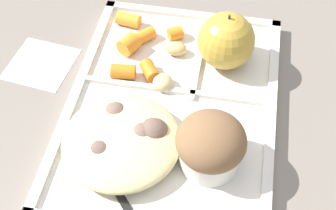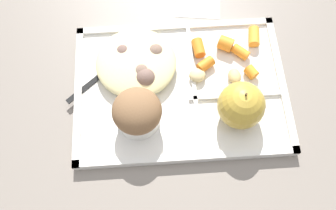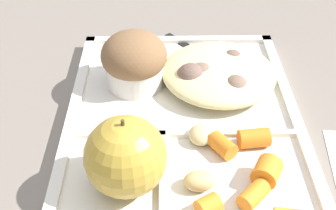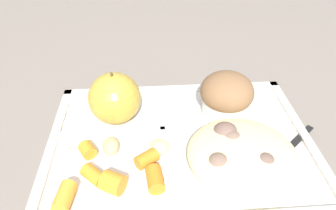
{
  "view_description": "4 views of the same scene",
  "coord_description": "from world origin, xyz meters",
  "px_view_note": "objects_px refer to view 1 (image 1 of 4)",
  "views": [
    {
      "loc": [
        0.4,
        0.07,
        0.51
      ],
      "look_at": [
        0.02,
        -0.0,
        0.04
      ],
      "focal_mm": 51.03,
      "sensor_mm": 36.0,
      "label": 1
    },
    {
      "loc": [
        0.04,
        0.3,
        0.62
      ],
      "look_at": [
        0.03,
        0.05,
        0.04
      ],
      "focal_mm": 39.62,
      "sensor_mm": 36.0,
      "label": 2
    },
    {
      "loc": [
        -0.4,
        0.02,
        0.36
      ],
      "look_at": [
        0.0,
        0.02,
        0.04
      ],
      "focal_mm": 47.55,
      "sensor_mm": 36.0,
      "label": 3
    },
    {
      "loc": [
        -0.04,
        -0.33,
        0.34
      ],
      "look_at": [
        -0.01,
        0.05,
        0.04
      ],
      "focal_mm": 33.55,
      "sensor_mm": 36.0,
      "label": 4
    }
  ],
  "objects_px": {
    "lunch_tray": "(172,108)",
    "bran_muffin": "(211,145)",
    "green_apple": "(226,41)",
    "plastic_fork": "(119,193)"
  },
  "relations": [
    {
      "from": "plastic_fork",
      "to": "green_apple",
      "type": "bearing_deg",
      "value": 157.57
    },
    {
      "from": "bran_muffin",
      "to": "lunch_tray",
      "type": "bearing_deg",
      "value": -142.76
    },
    {
      "from": "lunch_tray",
      "to": "green_apple",
      "type": "bearing_deg",
      "value": 147.7
    },
    {
      "from": "lunch_tray",
      "to": "bran_muffin",
      "type": "xyz_separation_m",
      "value": [
        0.08,
        0.06,
        0.04
      ]
    },
    {
      "from": "green_apple",
      "to": "plastic_fork",
      "type": "xyz_separation_m",
      "value": [
        0.24,
        -0.1,
        -0.04
      ]
    },
    {
      "from": "lunch_tray",
      "to": "plastic_fork",
      "type": "height_order",
      "value": "lunch_tray"
    },
    {
      "from": "lunch_tray",
      "to": "bran_muffin",
      "type": "distance_m",
      "value": 0.11
    },
    {
      "from": "green_apple",
      "to": "bran_muffin",
      "type": "height_order",
      "value": "green_apple"
    },
    {
      "from": "bran_muffin",
      "to": "plastic_fork",
      "type": "bearing_deg",
      "value": -57.27
    },
    {
      "from": "lunch_tray",
      "to": "green_apple",
      "type": "distance_m",
      "value": 0.12
    }
  ]
}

